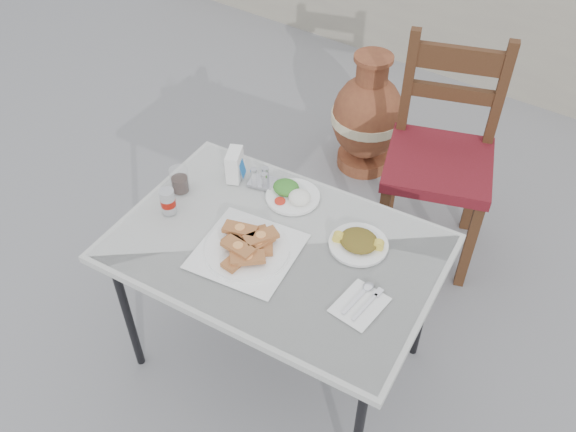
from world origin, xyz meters
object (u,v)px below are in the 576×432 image
Objects in this scene: salad_rice_plate at (292,194)px; condiment_caddy at (262,179)px; napkin_holder at (235,165)px; soda_can at (168,201)px; salad_chopped_plate at (359,242)px; pide_plate at (247,245)px; terracotta_urn at (367,117)px; cola_glass at (180,181)px; chair at (440,155)px; cafe_table at (276,254)px.

salad_rice_plate is 0.14m from condiment_caddy.
napkin_holder is at bearing -165.88° from condiment_caddy.
soda_can is 0.30m from napkin_holder.
soda_can is at bearing -159.02° from salad_chopped_plate.
pide_plate reaches higher than terracotta_urn.
chair reaches higher than cola_glass.
cafe_table is at bearing -68.00° from salad_rice_plate.
condiment_caddy is at bearing -11.63° from napkin_holder.
condiment_caddy is 1.16m from terracotta_urn.
soda_can reaches higher than terracotta_urn.
napkin_holder is at bearing -144.31° from chair.
napkin_holder reaches higher than condiment_caddy.
cafe_table is 9.84× the size of napkin_holder.
soda_can is at bearing -67.27° from cola_glass.
terracotta_urn is (-0.55, 0.35, -0.21)m from chair.
cafe_table is 0.99m from chair.
terracotta_urn is (-0.13, 1.09, -0.38)m from condiment_caddy.
chair reaches higher than cafe_table.
cafe_table is at bearing -74.70° from terracotta_urn.
soda_can is 0.36m from condiment_caddy.
salad_rice_plate is 0.20× the size of chair.
chair is (0.60, 1.05, -0.19)m from soda_can.
chair is at bearing 60.43° from condiment_caddy.
condiment_caddy is (-0.46, 0.07, 0.01)m from salad_chopped_plate.
condiment_caddy is (-0.14, -0.00, 0.01)m from salad_rice_plate.
pide_plate is at bearing -14.73° from cola_glass.
pide_plate reaches higher than salad_rice_plate.
salad_rice_plate is 0.25m from napkin_holder.
chair is at bearing 60.43° from soda_can.
salad_chopped_plate is (0.29, 0.24, -0.01)m from pide_plate.
chair is (0.42, 0.74, -0.17)m from condiment_caddy.
cafe_table is 0.29m from salad_chopped_plate.
condiment_caddy is at bearing -179.22° from salad_rice_plate.
soda_can reaches higher than condiment_caddy.
salad_chopped_plate is 0.82m from chair.
condiment_caddy is 0.86m from chair.
condiment_caddy is (0.23, 0.20, -0.02)m from cola_glass.
cola_glass is 0.82× the size of napkin_holder.
cola_glass is at bearing -144.16° from chair.
salad_chopped_plate is at bearing -12.39° from salad_rice_plate.
cafe_table is at bearing -56.57° from napkin_holder.
cola_glass is at bearing -149.47° from napkin_holder.
cola_glass is 0.21m from napkin_holder.
pide_plate is 0.55× the size of terracotta_urn.
pide_plate is at bearing -84.05° from salad_rice_plate.
salad_chopped_plate is at bearing 11.11° from cola_glass.
chair is at bearing 76.72° from pide_plate.
pide_plate is 0.31m from salad_rice_plate.
chair is (-0.05, 0.81, -0.16)m from salad_chopped_plate.
pide_plate is 3.21× the size of condiment_caddy.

